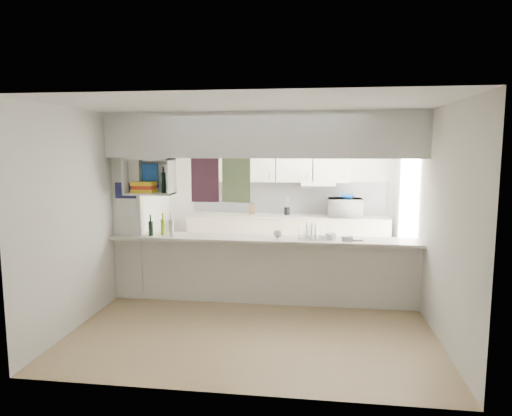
% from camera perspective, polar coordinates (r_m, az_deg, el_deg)
% --- Properties ---
extents(floor, '(4.80, 4.80, 0.00)m').
position_cam_1_polar(floor, '(6.48, 0.82, -11.70)').
color(floor, tan).
rests_on(floor, ground).
extents(ceiling, '(4.80, 4.80, 0.00)m').
position_cam_1_polar(ceiling, '(6.14, 0.87, 11.87)').
color(ceiling, white).
rests_on(ceiling, wall_back).
extents(wall_back, '(4.20, 0.00, 4.20)m').
position_cam_1_polar(wall_back, '(8.55, 2.73, 1.92)').
color(wall_back, silver).
rests_on(wall_back, floor).
extents(wall_left, '(0.00, 4.80, 4.80)m').
position_cam_1_polar(wall_left, '(6.75, -17.15, 0.08)').
color(wall_left, silver).
rests_on(wall_left, floor).
extents(wall_right, '(0.00, 4.80, 4.80)m').
position_cam_1_polar(wall_right, '(6.29, 20.20, -0.57)').
color(wall_right, silver).
rests_on(wall_right, floor).
extents(servery_partition, '(4.20, 0.50, 2.60)m').
position_cam_1_polar(servery_partition, '(6.16, -0.75, 3.09)').
color(servery_partition, silver).
rests_on(servery_partition, floor).
extents(cubby_shelf, '(0.65, 0.35, 0.50)m').
position_cam_1_polar(cubby_shelf, '(6.45, -13.21, 3.55)').
color(cubby_shelf, white).
rests_on(cubby_shelf, bulkhead).
extents(kitchen_run, '(3.60, 0.63, 2.24)m').
position_cam_1_polar(kitchen_run, '(8.34, 3.65, -1.52)').
color(kitchen_run, '#EDE8C9').
rests_on(kitchen_run, floor).
extents(microwave, '(0.60, 0.41, 0.33)m').
position_cam_1_polar(microwave, '(8.21, 11.09, 0.04)').
color(microwave, white).
rests_on(microwave, bench_top).
extents(bowl, '(0.26, 0.26, 0.06)m').
position_cam_1_polar(bowl, '(8.18, 11.26, 1.40)').
color(bowl, '#0D3F93').
rests_on(bowl, microwave).
extents(dish_rack, '(0.45, 0.35, 0.23)m').
position_cam_1_polar(dish_rack, '(6.21, 7.32, -2.98)').
color(dish_rack, silver).
rests_on(dish_rack, breakfast_bar).
extents(cup, '(0.15, 0.15, 0.09)m').
position_cam_1_polar(cup, '(6.16, 2.73, -3.27)').
color(cup, white).
rests_on(cup, dish_rack).
extents(wine_bottles, '(0.37, 0.15, 0.33)m').
position_cam_1_polar(wine_bottles, '(6.49, -11.65, -2.36)').
color(wine_bottles, black).
rests_on(wine_bottles, breakfast_bar).
extents(plastic_tubs, '(0.49, 0.23, 0.07)m').
position_cam_1_polar(plastic_tubs, '(6.18, 10.17, -3.62)').
color(plastic_tubs, silver).
rests_on(plastic_tubs, breakfast_bar).
extents(utensil_jar, '(0.10, 0.10, 0.14)m').
position_cam_1_polar(utensil_jar, '(8.33, 3.89, -0.38)').
color(utensil_jar, black).
rests_on(utensil_jar, bench_top).
extents(knife_block, '(0.11, 0.10, 0.19)m').
position_cam_1_polar(knife_block, '(8.42, -0.56, -0.11)').
color(knife_block, brown).
rests_on(knife_block, bench_top).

